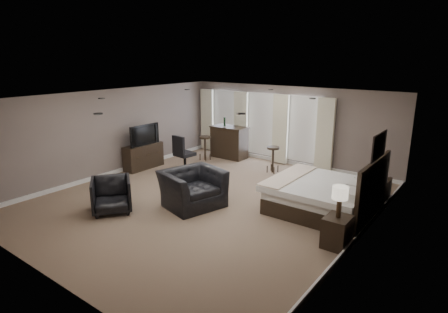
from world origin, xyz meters
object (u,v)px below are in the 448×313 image
Objects in this scene: bed at (324,182)px; nightstand_near at (337,232)px; lamp_near at (339,202)px; nightstand_far at (379,190)px; desk_chair at (185,153)px; lamp_far at (382,167)px; bar_counter at (229,142)px; armchair_far at (111,193)px; tv at (143,142)px; bar_stool_right at (273,160)px; bar_stool_left at (205,148)px; armchair_near at (192,182)px; dresser at (144,156)px.

bed is 1.75m from nightstand_near.
bed reaches higher than lamp_near.
nightstand_far is 0.51× the size of desk_chair.
lamp_far is (0.89, 1.45, 0.19)m from bed.
nightstand_far is 0.46× the size of bar_counter.
tv is at bearing 73.50° from armchair_far.
lamp_near is at bearing -58.46° from bed.
bar_stool_right is at bearing 134.53° from lamp_near.
bar_counter is (-5.49, 4.02, -0.34)m from lamp_near.
lamp_far is at bearing -163.02° from desk_chair.
tv is at bearing 169.63° from lamp_near.
armchair_far reaches higher than bar_stool_left.
bar_counter is 2.24m from bar_stool_right.
armchair_near is at bearing -112.67° from tv.
lamp_far is 5.75m from desk_chair.
bed reaches higher than tv.
bed is 2.66× the size of bar_stool_left.
armchair_near is 2.89m from desk_chair.
bar_stool_left is (-1.12, 4.77, -0.03)m from armchair_far.
nightstand_far is at bearing -3.13° from bar_stool_left.
lamp_far is at bearing -8.44° from bar_stool_right.
lamp_near is 0.45× the size of dresser.
armchair_far is (-3.95, -3.00, -0.27)m from bed.
armchair_far is (2.08, -2.81, 0.05)m from dresser.
bar_counter is at bearing 163.81° from bar_stool_right.
tv is (-6.92, -1.63, -0.04)m from lamp_far.
tv is (0.00, 0.00, 0.47)m from dresser.
bar_stool_left is (-5.95, 3.23, -0.49)m from lamp_near.
bar_stool_left is 2.62m from bar_stool_right.
armchair_far is at bearing -142.77° from bed.
nightstand_far is 0.43× the size of armchair_near.
bed is at bearing -29.20° from bar_counter.
armchair_near reaches higher than bar_counter.
lamp_far is 0.76× the size of bar_stool_right.
lamp_far is 5.98m from bar_stool_left.
armchair_far is at bearing -162.25° from nightstand_near.
armchair_near is at bearing -5.37° from armchair_far.
bar_stool_right is (2.61, 0.17, -0.01)m from bar_stool_left.
nightstand_far is at bearing 58.46° from bed.
nightstand_near is 0.73× the size of bar_stool_right.
lamp_near is 0.45× the size of armchair_near.
bar_stool_left is (-5.95, 3.23, 0.12)m from nightstand_near.
bed is 1.73× the size of bar_counter.
lamp_far is at bearing 13.29° from dresser.
bed is 3.74× the size of nightstand_near.
tv is at bearing 169.63° from nightstand_near.
dresser is at bearing -149.25° from bar_stool_right.
lamp_far is at bearing -33.73° from armchair_near.
armchair_far is 0.77× the size of desk_chair.
desk_chair reaches higher than nightstand_far.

